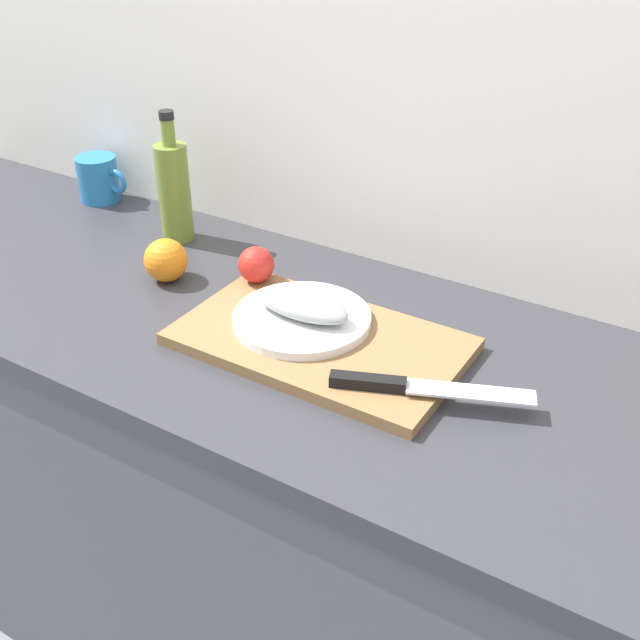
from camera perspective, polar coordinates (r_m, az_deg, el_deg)
back_wall at (r=1.44m, az=1.66°, el=18.22°), size 3.20×0.05×2.50m
kitchen_counter at (r=1.60m, az=-4.82°, el=-13.51°), size 2.00×0.60×0.90m
cutting_board at (r=1.23m, az=0.00°, el=-1.58°), size 0.45×0.26×0.02m
white_plate at (r=1.26m, az=-1.34°, el=0.10°), size 0.22×0.22×0.01m
fish_fillet at (r=1.24m, az=-1.35°, el=1.10°), size 0.17×0.07×0.04m
chef_knife at (r=1.11m, az=6.27°, el=-4.83°), size 0.28×0.14×0.02m
tomato_0 at (r=1.37m, az=-4.72°, el=4.09°), size 0.06×0.06×0.06m
olive_oil_bottle at (r=1.57m, az=-10.68°, el=9.41°), size 0.06×0.06×0.26m
coffee_mug_0 at (r=1.81m, az=-15.95°, el=9.96°), size 0.13×0.09×0.10m
orange_1 at (r=1.44m, az=-11.27°, el=4.34°), size 0.08×0.08×0.08m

